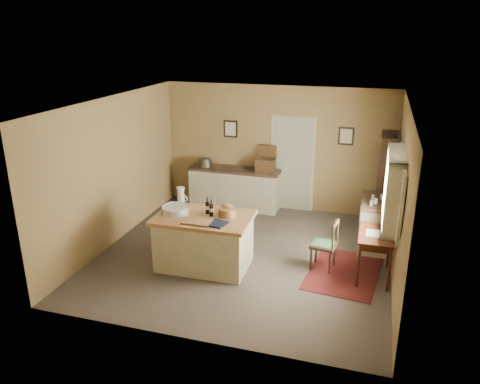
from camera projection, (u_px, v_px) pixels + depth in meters
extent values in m
plane|color=brown|center=(245.00, 255.00, 8.34)|extent=(5.00, 5.00, 0.00)
cube|color=olive|center=(277.00, 148.00, 10.15)|extent=(5.00, 0.10, 2.70)
cube|color=olive|center=(188.00, 245.00, 5.63)|extent=(5.00, 0.10, 2.70)
cube|color=olive|center=(114.00, 171.00, 8.57)|extent=(0.10, 5.00, 2.70)
cube|color=olive|center=(401.00, 198.00, 7.22)|extent=(0.10, 5.00, 2.70)
plane|color=silver|center=(246.00, 103.00, 7.44)|extent=(5.00, 5.00, 0.00)
cube|color=#A0A38C|center=(292.00, 163.00, 10.13)|extent=(0.97, 0.06, 2.11)
cube|color=black|center=(231.00, 129.00, 10.29)|extent=(0.32, 0.02, 0.38)
cube|color=beige|center=(230.00, 129.00, 10.28)|extent=(0.24, 0.01, 0.30)
cube|color=black|center=(346.00, 136.00, 9.62)|extent=(0.32, 0.02, 0.38)
cube|color=beige|center=(346.00, 136.00, 9.61)|extent=(0.24, 0.01, 0.30)
cube|color=beige|center=(390.00, 221.00, 7.18)|extent=(0.25, 1.32, 0.06)
cube|color=beige|center=(398.00, 154.00, 6.83)|extent=(0.25, 1.32, 0.06)
cube|color=white|center=(402.00, 189.00, 6.97)|extent=(0.01, 1.20, 1.00)
cube|color=beige|center=(401.00, 208.00, 6.24)|extent=(0.04, 0.35, 1.00)
cube|color=beige|center=(399.00, 174.00, 7.72)|extent=(0.04, 0.35, 1.00)
cube|color=beige|center=(204.00, 243.00, 7.82)|extent=(1.49, 0.95, 0.85)
cube|color=#A47B49|center=(203.00, 218.00, 7.67)|extent=(1.61, 1.06, 0.06)
cylinder|color=white|center=(176.00, 210.00, 7.77)|extent=(0.46, 0.46, 0.11)
cube|color=#A47B49|center=(198.00, 221.00, 7.42)|extent=(0.47, 0.33, 0.03)
cube|color=black|center=(215.00, 223.00, 7.35)|extent=(0.42, 0.36, 0.02)
cylinder|color=olive|center=(227.00, 212.00, 7.63)|extent=(0.28, 0.28, 0.14)
cylinder|color=black|center=(207.00, 205.00, 7.72)|extent=(0.06, 0.06, 0.29)
cylinder|color=black|center=(211.00, 208.00, 7.62)|extent=(0.06, 0.06, 0.29)
cube|color=beige|center=(235.00, 189.00, 10.42)|extent=(1.97, 0.54, 0.85)
cube|color=#332319|center=(235.00, 170.00, 10.27)|extent=(2.01, 0.57, 0.05)
cube|color=#4A2F18|center=(265.00, 165.00, 10.03)|extent=(0.39, 0.30, 0.28)
cylinder|color=#59544F|center=(205.00, 162.00, 10.42)|extent=(0.34, 0.34, 0.18)
cube|color=#4A1511|center=(344.00, 272.00, 7.73)|extent=(1.27, 1.71, 0.01)
cube|color=#3A190E|center=(377.00, 235.00, 7.36)|extent=(0.53, 0.87, 0.03)
cube|color=#3A190E|center=(376.00, 239.00, 7.38)|extent=(0.47, 0.81, 0.10)
cube|color=silver|center=(373.00, 233.00, 7.37)|extent=(0.22, 0.30, 0.01)
cylinder|color=black|center=(383.00, 227.00, 7.54)|extent=(0.05, 0.05, 0.05)
cylinder|color=#3A190E|center=(358.00, 266.00, 7.19)|extent=(0.04, 0.04, 0.72)
cylinder|color=#3A190E|center=(389.00, 270.00, 7.07)|extent=(0.04, 0.04, 0.72)
cylinder|color=#3A190E|center=(361.00, 245.00, 7.91)|extent=(0.04, 0.04, 0.72)
cylinder|color=#3A190E|center=(389.00, 248.00, 7.79)|extent=(0.04, 0.04, 0.72)
cube|color=beige|center=(376.00, 224.00, 8.56)|extent=(0.57, 1.03, 0.85)
cube|color=#332319|center=(379.00, 201.00, 8.41)|extent=(0.60, 1.07, 0.05)
cylinder|color=silver|center=(377.00, 201.00, 8.25)|extent=(0.25, 0.25, 0.09)
cube|color=#302015|center=(386.00, 189.00, 8.76)|extent=(0.33, 0.04, 1.94)
cube|color=#302015|center=(386.00, 176.00, 9.51)|extent=(0.33, 0.04, 1.94)
cube|color=#302015|center=(394.00, 183.00, 9.10)|extent=(0.02, 0.87, 1.94)
cube|color=#302015|center=(381.00, 226.00, 9.44)|extent=(0.33, 0.83, 0.03)
cube|color=#302015|center=(383.00, 203.00, 9.28)|extent=(0.33, 0.83, 0.03)
cube|color=#302015|center=(386.00, 180.00, 9.12)|extent=(0.33, 0.83, 0.03)
cube|color=#302015|center=(388.00, 161.00, 8.99)|extent=(0.33, 0.83, 0.03)
cube|color=#302015|center=(390.00, 141.00, 8.86)|extent=(0.33, 0.83, 0.03)
cylinder|color=white|center=(386.00, 177.00, 9.10)|extent=(0.12, 0.12, 0.11)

